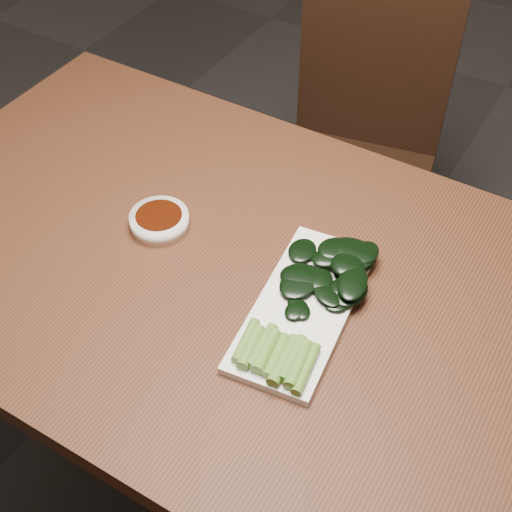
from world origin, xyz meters
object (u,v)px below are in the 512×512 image
chair_far (357,150)px  sauce_bowl (159,221)px  table (253,302)px  serving_plate (303,308)px  gai_lan (318,295)px

chair_far → sauce_bowl: (-0.08, -0.70, 0.28)m
table → sauce_bowl: sauce_bowl is taller
sauce_bowl → serving_plate: bearing=-7.1°
table → sauce_bowl: bearing=176.4°
serving_plate → chair_far: bearing=106.9°
gai_lan → table: bearing=177.8°
serving_plate → sauce_bowl: bearing=172.9°
gai_lan → serving_plate: bearing=-123.7°
table → gai_lan: (0.12, -0.00, 0.10)m
chair_far → serving_plate: size_ratio=2.62×
chair_far → gai_lan: bearing=-82.8°
table → chair_far: chair_far is taller
sauce_bowl → gai_lan: bearing=-3.1°
table → chair_far: 0.75m
serving_plate → gai_lan: 0.03m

